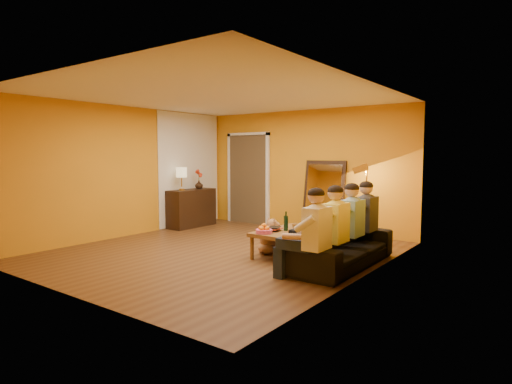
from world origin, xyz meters
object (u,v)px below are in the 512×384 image
Objects in this scene: dog at (270,236)px; person_mid_left at (336,230)px; coffee_table at (285,243)px; wine_bottle at (286,221)px; sideboard at (192,208)px; floor_lamp at (366,204)px; tumbler at (295,227)px; laptop at (305,227)px; vase at (199,185)px; person_far_right at (367,220)px; person_mid_right at (352,225)px; person_far_left at (317,236)px; sofa at (341,245)px; mirror_frame at (324,197)px; table_lamp at (182,179)px.

person_mid_left is at bearing -37.60° from dog.
wine_bottle is (0.05, -0.05, 0.37)m from coffee_table.
floor_lamp is (3.91, 0.60, 0.29)m from sideboard.
sideboard is 3.49m from tumbler.
coffee_table is 3.40× the size of laptop.
person_far_right is at bearing -10.05° from vase.
sideboard is at bearing 166.19° from person_mid_right.
person_far_left is at bearing -41.05° from coffee_table.
sofa reaches higher than tumbler.
person_mid_left is 1.30m from laptop.
sideboard is 0.97× the size of person_far_right.
sofa is 6.87× the size of wine_bottle.
person_far_right is (0.00, 1.65, 0.00)m from person_far_left.
floor_lamp reaches higher than sideboard.
dog is 3.33m from vase.
wine_bottle is 3.59m from vase.
sofa is 0.73m from person_far_right.
dog is (0.16, -2.23, -0.47)m from mirror_frame.
tumbler is at bearing -155.11° from person_far_right.
table_lamp reaches higher than tumbler.
wine_bottle is (0.49, -2.25, -0.18)m from mirror_frame.
coffee_table is 0.85× the size of floor_lamp.
person_far_right is at bearing 24.89° from tumbler.
person_mid_right is 6.34× the size of vase.
person_mid_left is (0.13, -0.45, 0.30)m from sofa.
mirror_frame is 2.31m from coffee_table.
tumbler is (0.07, 0.17, -0.11)m from wine_bottle.
vase reaches higher than dog.
sideboard is 0.97× the size of person_far_left.
vase reaches higher than sideboard.
person_far_left reaches higher than laptop.
sideboard reaches higher than dog.
table_lamp is at bearing 171.12° from floor_lamp.
person_far_right is at bearing 29.08° from coffee_table.
mirror_frame is at bearing 74.73° from dog.
mirror_frame is at bearing 135.00° from floor_lamp.
coffee_table is at bearing 86.93° from sofa.
wine_bottle is (-0.96, 0.00, 0.26)m from sofa.
person_mid_left and person_mid_right have the same top height.
person_far_left is at bearing -48.89° from tumbler.
mirror_frame is 1.25× the size of person_mid_left.
person_mid_right is (0.00, 0.55, 0.00)m from person_mid_left.
laptop is at bearing 64.16° from sofa.
vase is (-4.37, 1.32, 0.34)m from person_mid_right.
dog is at bearing -158.73° from tumbler.
person_mid_right is (4.37, -1.07, 0.18)m from sideboard.
sofa is 0.94m from laptop.
person_far_left is 6.34× the size of vase.
sideboard is 0.74m from table_lamp.
wine_bottle is at bearing -22.03° from dog.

